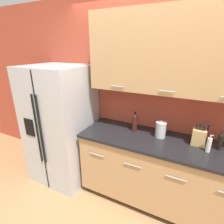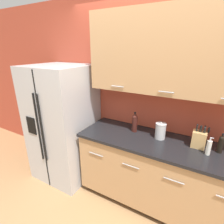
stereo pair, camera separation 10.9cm
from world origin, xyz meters
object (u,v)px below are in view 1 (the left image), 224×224
soap_dispenser (209,145)px  refrigerator (62,125)px  knife_block (199,137)px  wine_bottle (135,122)px  oil_bottle (220,141)px  steel_canister (161,130)px

soap_dispenser → refrigerator: bearing=-178.2°
knife_block → wine_bottle: size_ratio=1.02×
wine_bottle → soap_dispenser: wine_bottle is taller
refrigerator → wine_bottle: bearing=9.8°
knife_block → wine_bottle: knife_block is taller
wine_bottle → soap_dispenser: size_ratio=1.35×
wine_bottle → oil_bottle: 0.96m
wine_bottle → oil_bottle: (0.96, -0.02, -0.02)m
oil_bottle → steel_canister: size_ratio=1.03×
wine_bottle → soap_dispenser: bearing=-8.2°
oil_bottle → steel_canister: bearing=-179.9°
oil_bottle → steel_canister: (-0.62, -0.00, -0.00)m
refrigerator → knife_block: size_ratio=6.40×
oil_bottle → refrigerator: bearing=-175.3°
refrigerator → soap_dispenser: refrigerator is taller
wine_bottle → steel_canister: size_ratio=1.26×
refrigerator → oil_bottle: bearing=4.7°
refrigerator → wine_bottle: refrigerator is taller
knife_block → soap_dispenser: bearing=-48.1°
wine_bottle → refrigerator: bearing=-170.2°
refrigerator → knife_block: bearing=5.4°
soap_dispenser → oil_bottle: size_ratio=0.91×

